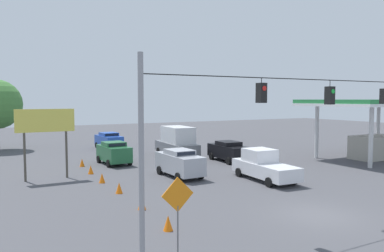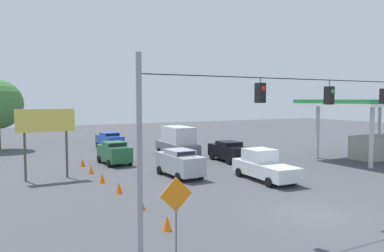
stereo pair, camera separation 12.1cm
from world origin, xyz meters
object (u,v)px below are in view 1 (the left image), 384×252
at_px(pickup_truck_white_crossing_near, 264,166).
at_px(gas_station, 376,116).
at_px(sedan_green_withflow_far, 114,152).
at_px(sedan_blue_withflow_deep, 109,140).
at_px(traffic_cone_second, 142,203).
at_px(work_zone_sign, 178,201).
at_px(traffic_cone_fifth, 91,170).
at_px(sedan_black_oncoming_far, 228,151).
at_px(traffic_cone_fourth, 102,178).
at_px(traffic_cone_farthest, 82,163).
at_px(sedan_silver_withflow_mid, 180,163).
at_px(traffic_cone_third, 119,188).
at_px(traffic_cone_nearest, 168,223).
at_px(box_truck_grey_oncoming_deep, 177,141).
at_px(roadside_billboard, 45,127).
at_px(overhead_signal_span, 329,125).

distance_m(pickup_truck_white_crossing_near, gas_station, 15.71).
height_order(sedan_green_withflow_far, pickup_truck_white_crossing_near, pickup_truck_white_crossing_near).
distance_m(sedan_blue_withflow_deep, traffic_cone_second, 24.70).
bearing_deg(work_zone_sign, traffic_cone_second, -98.22).
xyz_separation_m(sedan_blue_withflow_deep, traffic_cone_fifth, (5.32, 13.70, -0.63)).
bearing_deg(sedan_black_oncoming_far, sedan_blue_withflow_deep, -62.93).
xyz_separation_m(pickup_truck_white_crossing_near, traffic_cone_fourth, (10.18, -4.45, -0.65)).
distance_m(traffic_cone_second, traffic_cone_farthest, 13.91).
distance_m(sedan_silver_withflow_mid, traffic_cone_farthest, 9.29).
relative_size(pickup_truck_white_crossing_near, traffic_cone_farthest, 8.56).
height_order(traffic_cone_third, work_zone_sign, work_zone_sign).
height_order(sedan_black_oncoming_far, traffic_cone_nearest, sedan_black_oncoming_far).
height_order(sedan_blue_withflow_deep, traffic_cone_fourth, sedan_blue_withflow_deep).
bearing_deg(pickup_truck_white_crossing_near, traffic_cone_fourth, -23.61).
xyz_separation_m(box_truck_grey_oncoming_deep, roadside_billboard, (12.94, 5.56, 2.25)).
bearing_deg(sedan_green_withflow_far, traffic_cone_second, 78.94).
bearing_deg(traffic_cone_second, overhead_signal_span, 142.42).
distance_m(box_truck_grey_oncoming_deep, gas_station, 19.03).
xyz_separation_m(sedan_silver_withflow_mid, pickup_truck_white_crossing_near, (-4.69, 3.75, -0.06)).
relative_size(traffic_cone_fourth, roadside_billboard, 0.13).
bearing_deg(work_zone_sign, box_truck_grey_oncoming_deep, -116.17).
relative_size(sedan_green_withflow_far, sedan_silver_withflow_mid, 0.90).
height_order(sedan_blue_withflow_deep, gas_station, gas_station).
bearing_deg(overhead_signal_span, gas_station, -150.04).
xyz_separation_m(sedan_green_withflow_far, gas_station, (-22.54, 8.89, 3.07)).
relative_size(pickup_truck_white_crossing_near, traffic_cone_nearest, 8.56).
bearing_deg(traffic_cone_third, traffic_cone_second, 90.24).
bearing_deg(sedan_black_oncoming_far, work_zone_sign, 50.89).
height_order(overhead_signal_span, box_truck_grey_oncoming_deep, overhead_signal_span).
bearing_deg(traffic_cone_second, roadside_billboard, -71.71).
distance_m(sedan_blue_withflow_deep, traffic_cone_fourth, 17.94).
height_order(sedan_silver_withflow_mid, traffic_cone_nearest, sedan_silver_withflow_mid).
distance_m(box_truck_grey_oncoming_deep, traffic_cone_third, 15.27).
height_order(overhead_signal_span, sedan_blue_withflow_deep, overhead_signal_span).
bearing_deg(traffic_cone_fourth, traffic_cone_farthest, -91.33).
distance_m(traffic_cone_second, traffic_cone_third, 3.74).
xyz_separation_m(traffic_cone_fourth, traffic_cone_fifth, (-0.06, -3.40, 0.00)).
relative_size(sedan_silver_withflow_mid, traffic_cone_third, 6.91).
bearing_deg(traffic_cone_fourth, work_zone_sign, 86.98).
xyz_separation_m(gas_station, roadside_billboard, (28.52, -5.04, -0.39)).
bearing_deg(traffic_cone_fifth, sedan_green_withflow_far, -129.76).
height_order(overhead_signal_span, work_zone_sign, overhead_signal_span).
bearing_deg(traffic_cone_second, work_zone_sign, 81.78).
xyz_separation_m(traffic_cone_second, traffic_cone_fourth, (0.16, -7.03, 0.00)).
height_order(pickup_truck_white_crossing_near, traffic_cone_fifth, pickup_truck_white_crossing_near).
distance_m(box_truck_grey_oncoming_deep, traffic_cone_second, 18.30).
relative_size(sedan_silver_withflow_mid, traffic_cone_second, 6.91).
distance_m(sedan_silver_withflow_mid, gas_station, 20.19).
bearing_deg(traffic_cone_third, roadside_billboard, -62.21).
distance_m(sedan_silver_withflow_mid, pickup_truck_white_crossing_near, 6.01).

